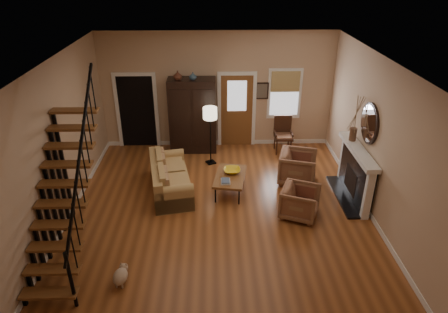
{
  "coord_description": "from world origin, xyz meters",
  "views": [
    {
      "loc": [
        -0.11,
        -7.33,
        5.07
      ],
      "look_at": [
        0.1,
        0.4,
        1.15
      ],
      "focal_mm": 32.0,
      "sensor_mm": 36.0,
      "label": 1
    }
  ],
  "objects_px": {
    "armoire": "(193,116)",
    "coffee_table": "(230,184)",
    "sofa": "(170,177)",
    "armchair_right": "(298,167)",
    "floor_lamp": "(210,136)",
    "armchair_left": "(300,202)",
    "side_chair": "(283,135)"
  },
  "relations": [
    {
      "from": "armchair_left",
      "to": "side_chair",
      "type": "xyz_separation_m",
      "value": [
        0.14,
        3.17,
        0.16
      ]
    },
    {
      "from": "armoire",
      "to": "armchair_left",
      "type": "bearing_deg",
      "value": -54.42
    },
    {
      "from": "armoire",
      "to": "armchair_right",
      "type": "bearing_deg",
      "value": -35.92
    },
    {
      "from": "armchair_right",
      "to": "armchair_left",
      "type": "bearing_deg",
      "value": -173.2
    },
    {
      "from": "coffee_table",
      "to": "side_chair",
      "type": "bearing_deg",
      "value": 53.44
    },
    {
      "from": "armchair_left",
      "to": "armchair_right",
      "type": "height_order",
      "value": "armchair_right"
    },
    {
      "from": "armchair_right",
      "to": "side_chair",
      "type": "bearing_deg",
      "value": 18.64
    },
    {
      "from": "armchair_left",
      "to": "coffee_table",
      "type": "bearing_deg",
      "value": 77.35
    },
    {
      "from": "floor_lamp",
      "to": "sofa",
      "type": "bearing_deg",
      "value": -124.27
    },
    {
      "from": "armchair_left",
      "to": "side_chair",
      "type": "bearing_deg",
      "value": 19.87
    },
    {
      "from": "armchair_right",
      "to": "coffee_table",
      "type": "bearing_deg",
      "value": 120.31
    },
    {
      "from": "sofa",
      "to": "coffee_table",
      "type": "height_order",
      "value": "sofa"
    },
    {
      "from": "floor_lamp",
      "to": "side_chair",
      "type": "xyz_separation_m",
      "value": [
        2.06,
        0.66,
        -0.29
      ]
    },
    {
      "from": "sofa",
      "to": "armchair_right",
      "type": "height_order",
      "value": "armchair_right"
    },
    {
      "from": "coffee_table",
      "to": "floor_lamp",
      "type": "relative_size",
      "value": 0.73
    },
    {
      "from": "coffee_table",
      "to": "armoire",
      "type": "bearing_deg",
      "value": 112.16
    },
    {
      "from": "armchair_left",
      "to": "floor_lamp",
      "type": "distance_m",
      "value": 3.19
    },
    {
      "from": "armoire",
      "to": "floor_lamp",
      "type": "distance_m",
      "value": 1.03
    },
    {
      "from": "armchair_left",
      "to": "side_chair",
      "type": "height_order",
      "value": "side_chair"
    },
    {
      "from": "armchair_right",
      "to": "side_chair",
      "type": "xyz_separation_m",
      "value": [
        -0.09,
        1.71,
        0.11
      ]
    },
    {
      "from": "armoire",
      "to": "coffee_table",
      "type": "distance_m",
      "value": 2.67
    },
    {
      "from": "coffee_table",
      "to": "sofa",
      "type": "bearing_deg",
      "value": 176.26
    },
    {
      "from": "coffee_table",
      "to": "floor_lamp",
      "type": "height_order",
      "value": "floor_lamp"
    },
    {
      "from": "armoire",
      "to": "side_chair",
      "type": "height_order",
      "value": "armoire"
    },
    {
      "from": "sofa",
      "to": "floor_lamp",
      "type": "relative_size",
      "value": 1.25
    },
    {
      "from": "armchair_right",
      "to": "side_chair",
      "type": "height_order",
      "value": "side_chair"
    },
    {
      "from": "sofa",
      "to": "side_chair",
      "type": "bearing_deg",
      "value": 23.78
    },
    {
      "from": "armoire",
      "to": "armchair_right",
      "type": "distance_m",
      "value": 3.32
    },
    {
      "from": "armoire",
      "to": "coffee_table",
      "type": "relative_size",
      "value": 1.81
    },
    {
      "from": "sofa",
      "to": "armchair_right",
      "type": "relative_size",
      "value": 2.25
    },
    {
      "from": "armchair_left",
      "to": "floor_lamp",
      "type": "relative_size",
      "value": 0.48
    },
    {
      "from": "armchair_right",
      "to": "armoire",
      "type": "bearing_deg",
      "value": 69.79
    }
  ]
}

